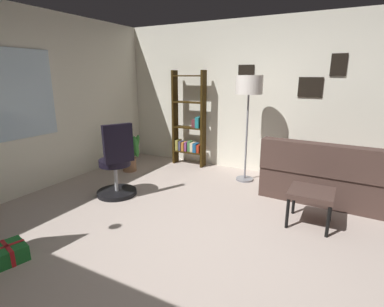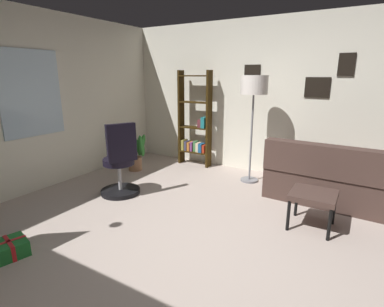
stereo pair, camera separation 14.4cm
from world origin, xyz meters
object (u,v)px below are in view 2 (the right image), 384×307
Objects in this scene: footstool at (313,197)px; gift_box_green at (10,248)px; bookshelf at (195,125)px; potted_plant at (136,154)px; couch at (351,180)px; office_chair at (120,167)px; floor_lamp at (254,91)px.

gift_box_green is (-2.05, 2.37, -0.29)m from footstool.
bookshelf is (3.49, -0.02, 0.69)m from gift_box_green.
couch is at bearing -82.88° from potted_plant.
gift_box_green is at bearing 130.88° from footstool.
gift_box_green is (-3.09, 2.70, -0.22)m from couch.
office_chair is 1.19m from potted_plant.
office_chair is at bearing 175.04° from bookshelf.
office_chair is 1.87m from bookshelf.
potted_plant is at bearing 15.72° from gift_box_green.
couch is 1.17× the size of floor_lamp.
couch reaches higher than footstool.
couch is at bearing -41.07° from gift_box_green.
couch is 1.85× the size of office_chair.
floor_lamp is (0.05, 1.45, 1.15)m from couch.
bookshelf reaches higher than potted_plant.
office_chair is 1.62× the size of potted_plant.
footstool is at bearing -121.37° from bookshelf.
office_chair is at bearing 116.93° from couch.
office_chair is at bearing 4.82° from gift_box_green.
footstool is 2.54m from office_chair.
gift_box_green is at bearing 179.68° from bookshelf.
bookshelf is at bearing -0.32° from gift_box_green.
bookshelf is (1.43, 2.35, 0.41)m from footstool.
couch is 5.54× the size of gift_box_green.
potted_plant is (1.01, 0.61, -0.13)m from office_chair.
floor_lamp is at bearing -76.45° from potted_plant.
gift_box_green is 1.69m from office_chair.
floor_lamp is at bearing -105.70° from bookshelf.
couch is 1.11× the size of bookshelf.
floor_lamp is (-0.34, -1.22, 0.68)m from bookshelf.
floor_lamp is at bearing 45.98° from footstool.
gift_box_green is at bearing 158.41° from floor_lamp.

